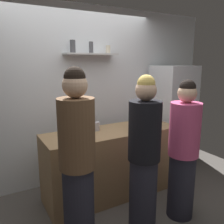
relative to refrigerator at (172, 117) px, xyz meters
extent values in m
plane|color=#59544F|center=(-1.60, -0.85, -0.87)|extent=(5.28, 5.28, 0.00)
cube|color=white|center=(-1.60, 0.40, 0.43)|extent=(4.80, 0.10, 2.60)
cube|color=silver|center=(-1.39, 0.24, 1.04)|extent=(0.79, 0.22, 0.02)
cylinder|color=#4C4C51|center=(-1.66, 0.24, 1.13)|extent=(0.08, 0.08, 0.17)
cylinder|color=#4C4C51|center=(-1.39, 0.24, 1.13)|extent=(0.06, 0.06, 0.16)
cylinder|color=beige|center=(-1.11, 0.24, 1.11)|extent=(0.07, 0.07, 0.12)
cube|color=silver|center=(0.00, 0.00, 0.00)|extent=(0.62, 0.58, 1.73)
cylinder|color=#99999E|center=(0.17, -0.31, 0.09)|extent=(0.02, 0.02, 0.45)
cube|color=#9E7A51|center=(-1.36, -0.31, -0.41)|extent=(1.82, 0.62, 0.91)
cube|color=gray|center=(-1.85, -0.29, 0.07)|extent=(0.34, 0.24, 0.05)
cylinder|color=#B2B2B7|center=(-1.55, -0.20, 0.10)|extent=(0.11, 0.11, 0.11)
cylinder|color=silver|center=(-1.53, -0.20, 0.16)|extent=(0.01, 0.02, 0.17)
cylinder|color=silver|center=(-1.55, -0.20, 0.17)|extent=(0.01, 0.01, 0.19)
cylinder|color=silver|center=(-1.57, -0.23, 0.16)|extent=(0.02, 0.02, 0.17)
cylinder|color=silver|center=(-1.55, -0.22, 0.16)|extent=(0.02, 0.01, 0.17)
cylinder|color=silver|center=(-1.55, -0.19, 0.16)|extent=(0.03, 0.01, 0.17)
cylinder|color=silver|center=(-1.57, -0.21, 0.17)|extent=(0.03, 0.04, 0.18)
cylinder|color=silver|center=(-1.55, -0.20, 0.16)|extent=(0.01, 0.02, 0.18)
cylinder|color=silver|center=(-1.58, -0.20, 0.17)|extent=(0.01, 0.01, 0.19)
cylinder|color=#B2BFB2|center=(-1.01, -0.48, 0.14)|extent=(0.08, 0.08, 0.20)
cylinder|color=#B2BFB2|center=(-1.01, -0.48, 0.28)|extent=(0.03, 0.03, 0.08)
cylinder|color=#333333|center=(-1.01, -0.48, 0.33)|extent=(0.04, 0.04, 0.02)
cylinder|color=#472814|center=(-1.14, -0.43, 0.14)|extent=(0.07, 0.07, 0.21)
cylinder|color=#472814|center=(-1.14, -0.43, 0.28)|extent=(0.03, 0.03, 0.07)
cylinder|color=maroon|center=(-1.14, -0.43, 0.33)|extent=(0.03, 0.03, 0.02)
cylinder|color=silver|center=(-1.95, -0.54, 0.14)|extent=(0.09, 0.09, 0.20)
cylinder|color=silver|center=(-1.95, -0.54, 0.25)|extent=(0.05, 0.05, 0.03)
cylinder|color=yellow|center=(-1.95, -0.54, 0.27)|extent=(0.06, 0.06, 0.02)
cylinder|color=#262633|center=(-0.90, -1.14, -0.49)|extent=(0.30, 0.30, 0.76)
cylinder|color=#D14C7F|center=(-0.90, -1.14, 0.20)|extent=(0.34, 0.34, 0.60)
sphere|color=#D8AD8C|center=(-0.90, -1.14, 0.60)|extent=(0.21, 0.21, 0.21)
sphere|color=black|center=(-0.90, -1.14, 0.66)|extent=(0.18, 0.18, 0.18)
cylinder|color=#262633|center=(-1.40, -1.06, -0.47)|extent=(0.30, 0.30, 0.79)
cylinder|color=black|center=(-1.40, -1.06, 0.24)|extent=(0.34, 0.34, 0.63)
sphere|color=#D8AD8C|center=(-1.40, -1.06, 0.66)|extent=(0.21, 0.21, 0.21)
sphere|color=#D8B759|center=(-1.40, -1.06, 0.72)|extent=(0.18, 0.18, 0.18)
cylinder|color=#262633|center=(-2.11, -0.98, -0.45)|extent=(0.30, 0.30, 0.83)
cylinder|color=brown|center=(-2.11, -0.98, 0.29)|extent=(0.34, 0.34, 0.66)
sphere|color=#D8AD8C|center=(-2.11, -0.98, 0.73)|extent=(0.22, 0.22, 0.22)
sphere|color=black|center=(-2.11, -0.98, 0.80)|extent=(0.19, 0.19, 0.19)
camera|label=1|loc=(-2.85, -2.93, 0.94)|focal=38.04mm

